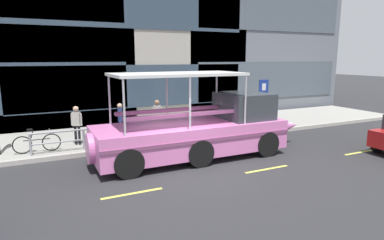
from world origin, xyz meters
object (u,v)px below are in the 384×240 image
(pedestrian_mid_left, at_px, (157,114))
(pedestrian_mid_right, at_px, (120,118))
(pedestrian_near_stern, at_px, (77,122))
(pedestrian_near_bow, at_px, (223,111))
(leaned_bicycle, at_px, (37,143))
(duck_tour_boat, at_px, (203,130))
(parking_sign, at_px, (263,95))

(pedestrian_mid_left, xyz_separation_m, pedestrian_mid_right, (-1.71, 0.15, -0.04))
(pedestrian_near_stern, bearing_deg, pedestrian_near_bow, 0.23)
(leaned_bicycle, xyz_separation_m, duck_tour_boat, (5.89, -2.72, 0.50))
(parking_sign, height_order, pedestrian_near_bow, parking_sign)
(pedestrian_mid_left, distance_m, pedestrian_mid_right, 1.72)
(parking_sign, bearing_deg, pedestrian_mid_right, 175.96)
(pedestrian_mid_left, xyz_separation_m, pedestrian_near_stern, (-3.59, 0.00, -0.04))
(duck_tour_boat, height_order, pedestrian_near_bow, duck_tour_boat)
(parking_sign, xyz_separation_m, leaned_bicycle, (-10.97, -0.15, -1.33))
(leaned_bicycle, xyz_separation_m, pedestrian_near_bow, (8.74, 0.57, 0.56))
(pedestrian_near_bow, xyz_separation_m, pedestrian_near_stern, (-7.16, -0.03, 0.07))
(parking_sign, relative_size, leaned_bicycle, 1.44)
(leaned_bicycle, relative_size, pedestrian_near_bow, 1.13)
(pedestrian_mid_left, relative_size, pedestrian_mid_right, 1.05)
(parking_sign, distance_m, pedestrian_mid_left, 5.86)
(pedestrian_mid_right, bearing_deg, parking_sign, -4.04)
(pedestrian_mid_right, distance_m, pedestrian_near_stern, 1.89)
(parking_sign, distance_m, pedestrian_mid_right, 7.57)
(parking_sign, distance_m, duck_tour_boat, 5.90)
(parking_sign, height_order, pedestrian_mid_left, parking_sign)
(leaned_bicycle, height_order, pedestrian_near_bow, pedestrian_near_bow)
(parking_sign, xyz_separation_m, pedestrian_mid_right, (-7.52, 0.53, -0.72))
(pedestrian_mid_left, bearing_deg, duck_tour_boat, -77.45)
(duck_tour_boat, bearing_deg, pedestrian_near_stern, 142.92)
(pedestrian_near_bow, bearing_deg, parking_sign, -10.44)
(leaned_bicycle, relative_size, pedestrian_near_stern, 1.05)
(pedestrian_mid_left, height_order, pedestrian_mid_right, pedestrian_mid_left)
(leaned_bicycle, xyz_separation_m, pedestrian_near_stern, (1.57, 0.54, 0.62))
(pedestrian_mid_left, bearing_deg, pedestrian_near_stern, 179.97)
(parking_sign, height_order, leaned_bicycle, parking_sign)
(leaned_bicycle, bearing_deg, pedestrian_mid_right, 11.23)
(duck_tour_boat, relative_size, pedestrian_near_bow, 5.94)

